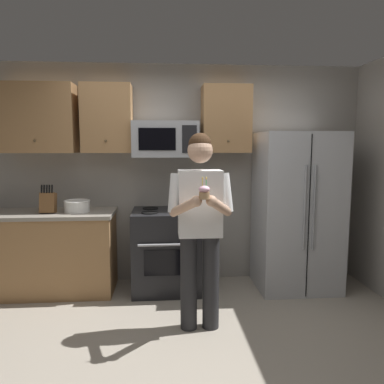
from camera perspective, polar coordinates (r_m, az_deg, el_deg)
The scene contains 11 objects.
ground_plane at distance 3.27m, azimuth -0.73°, elevation -23.26°, with size 6.00×6.00×0.00m, color #9E9384.
wall_back at distance 4.58m, azimuth -2.18°, elevation 2.70°, with size 4.40×0.10×2.60m, color gray.
oven_range at distance 4.34m, azimuth -3.92°, elevation -8.82°, with size 0.76×0.70×0.93m.
microwave at distance 4.29m, azimuth -4.08°, elevation 7.99°, with size 0.74×0.41×0.40m.
refrigerator at distance 4.47m, azimuth 15.65°, elevation -2.84°, with size 0.90×0.75×1.80m.
cabinet_row_upper at distance 4.39m, azimuth -11.78°, elevation 10.85°, with size 2.78×0.36×0.76m.
counter_left at distance 4.54m, azimuth -20.74°, elevation -8.56°, with size 1.44×0.66×0.92m.
knife_block at distance 4.37m, azimuth -21.08°, elevation -1.48°, with size 0.16×0.15×0.32m.
bowl_large_white at distance 4.33m, azimuth -17.10°, elevation -2.02°, with size 0.29×0.29×0.13m.
person at distance 3.30m, azimuth 1.24°, elevation -4.41°, with size 0.60×0.48×1.76m.
cupcake at distance 2.93m, azimuth 1.89°, elevation 0.01°, with size 0.09×0.09×0.17m.
Camera 1 is at (-0.18, -2.82, 1.66)m, focal length 35.02 mm.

